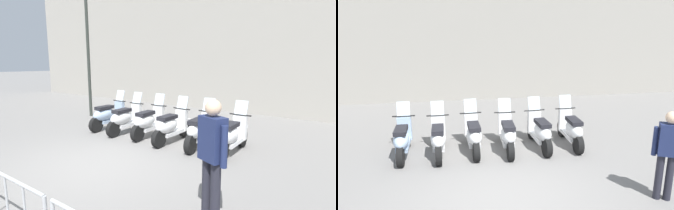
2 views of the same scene
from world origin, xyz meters
The scene contains 9 objects.
ground_plane centered at (0.00, 0.00, 0.00)m, with size 120.00×120.00×0.00m, color slate.
motorcycle_0 centered at (-2.42, 1.87, 0.45)m, with size 0.63×1.72×1.24m.
motorcycle_1 centered at (-1.56, 1.92, 0.45)m, with size 0.64×1.72×1.24m.
motorcycle_2 centered at (-0.73, 2.12, 0.45)m, with size 0.67×1.72×1.24m.
motorcycle_3 centered at (0.12, 2.16, 0.45)m, with size 0.59×1.72×1.24m.
motorcycle_4 centered at (0.96, 2.34, 0.45)m, with size 0.69×1.71×1.24m.
motorcycle_5 centered at (1.80, 2.50, 0.45)m, with size 0.62×1.72×1.24m.
street_lamp centered at (-4.77, 2.61, 3.53)m, with size 0.36×0.36×5.85m.
officer_near_row_end centered at (3.00, -0.16, 0.98)m, with size 0.53×0.31×1.73m.
Camera 1 is at (4.91, -3.06, 2.22)m, focal length 28.47 mm.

